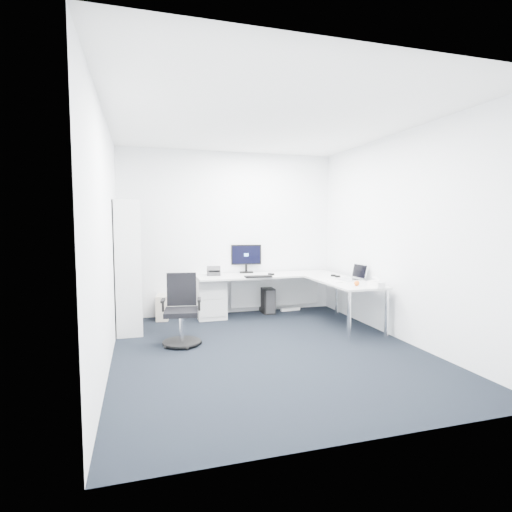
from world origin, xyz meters
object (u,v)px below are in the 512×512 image
object	(u,v)px
task_chair	(181,310)
monitor	(246,258)
l_desk	(274,298)
bookshelf	(128,266)
laptop	(348,272)

from	to	relation	value
task_chair	monitor	world-z (taller)	monitor
l_desk	bookshelf	xyz separation A→B (m)	(-2.17, 0.05, 0.58)
laptop	l_desk	bearing A→B (deg)	141.11
bookshelf	monitor	xyz separation A→B (m)	(1.89, 0.59, 0.01)
bookshelf	laptop	bearing A→B (deg)	-11.97
l_desk	bookshelf	size ratio (longest dim) A/B	1.27
bookshelf	task_chair	world-z (taller)	bookshelf
bookshelf	l_desk	bearing A→B (deg)	-1.32
l_desk	monitor	size ratio (longest dim) A/B	4.57
monitor	laptop	size ratio (longest dim) A/B	1.49
laptop	monitor	bearing A→B (deg)	128.47
bookshelf	task_chair	bearing A→B (deg)	-56.20
l_desk	task_chair	size ratio (longest dim) A/B	2.62
bookshelf	monitor	world-z (taller)	bookshelf
task_chair	monitor	xyz separation A→B (m)	(1.25, 1.55, 0.48)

